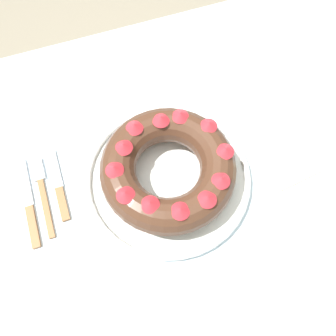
# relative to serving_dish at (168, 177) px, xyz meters

# --- Properties ---
(ground_plane) EXTENTS (8.00, 8.00, 0.00)m
(ground_plane) POSITION_rel_serving_dish_xyz_m (0.02, -0.01, -0.76)
(ground_plane) COLOR gray
(dining_table) EXTENTS (1.36, 0.93, 0.75)m
(dining_table) POSITION_rel_serving_dish_xyz_m (0.02, -0.01, -0.11)
(dining_table) COLOR silver
(dining_table) RESTS_ON ground_plane
(serving_dish) EXTENTS (0.35, 0.35, 0.02)m
(serving_dish) POSITION_rel_serving_dish_xyz_m (0.00, 0.00, 0.00)
(serving_dish) COLOR white
(serving_dish) RESTS_ON dining_table
(bundt_cake) EXTENTS (0.27, 0.27, 0.08)m
(bundt_cake) POSITION_rel_serving_dish_xyz_m (0.00, -0.00, 0.05)
(bundt_cake) COLOR #4C2D1E
(bundt_cake) RESTS_ON serving_dish
(fork) EXTENTS (0.02, 0.18, 0.01)m
(fork) POSITION_rel_serving_dish_xyz_m (-0.26, 0.06, -0.01)
(fork) COLOR #936038
(fork) RESTS_ON dining_table
(serving_knife) EXTENTS (0.02, 0.20, 0.01)m
(serving_knife) POSITION_rel_serving_dish_xyz_m (-0.29, 0.03, -0.01)
(serving_knife) COLOR #936038
(serving_knife) RESTS_ON dining_table
(cake_knife) EXTENTS (0.02, 0.17, 0.01)m
(cake_knife) POSITION_rel_serving_dish_xyz_m (-0.22, 0.05, -0.01)
(cake_knife) COLOR #936038
(cake_knife) RESTS_ON dining_table
(napkin) EXTENTS (0.13, 0.10, 0.00)m
(napkin) POSITION_rel_serving_dish_xyz_m (0.26, -0.06, -0.01)
(napkin) COLOR beige
(napkin) RESTS_ON dining_table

